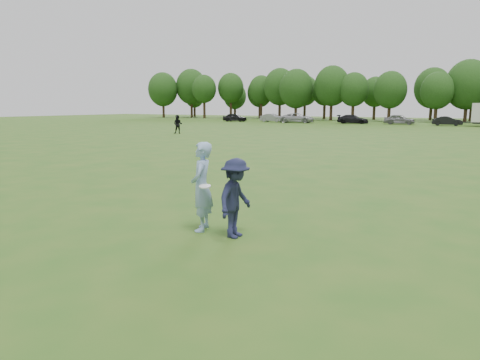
{
  "coord_description": "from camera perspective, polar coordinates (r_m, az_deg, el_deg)",
  "views": [
    {
      "loc": [
        6.01,
        -7.88,
        2.92
      ],
      "look_at": [
        0.86,
        1.13,
        1.1
      ],
      "focal_mm": 32.0,
      "sensor_mm": 36.0,
      "label": 1
    }
  ],
  "objects": [
    {
      "name": "ground",
      "position": [
        10.33,
        -7.29,
        -6.55
      ],
      "size": [
        200.0,
        200.0,
        0.0
      ],
      "primitive_type": "plane",
      "color": "#285718",
      "rests_on": "ground"
    },
    {
      "name": "car_f",
      "position": [
        68.43,
        25.9,
        7.08
      ],
      "size": [
        4.13,
        1.72,
        1.33
      ],
      "primitive_type": "imported",
      "rotation": [
        0.0,
        0.0,
        1.65
      ],
      "color": "black",
      "rests_on": "ground"
    },
    {
      "name": "defender",
      "position": [
        9.46,
        -0.6,
        -2.44
      ],
      "size": [
        0.69,
        1.17,
        1.78
      ],
      "primitive_type": "imported",
      "rotation": [
        0.0,
        0.0,
        1.59
      ],
      "color": "#1B1F3D",
      "rests_on": "ground"
    },
    {
      "name": "car_e",
      "position": [
        70.16,
        20.49,
        7.58
      ],
      "size": [
        4.61,
        2.05,
        1.54
      ],
      "primitive_type": "imported",
      "rotation": [
        0.0,
        0.0,
        1.62
      ],
      "color": "gray",
      "rests_on": "ground"
    },
    {
      "name": "player_far_a",
      "position": [
        45.02,
        -8.28,
        7.36
      ],
      "size": [
        1.14,
        1.04,
        1.91
      ],
      "primitive_type": "imported",
      "rotation": [
        0.0,
        0.0,
        0.41
      ],
      "color": "black",
      "rests_on": "ground"
    },
    {
      "name": "car_a",
      "position": [
        77.74,
        -0.69,
        8.35
      ],
      "size": [
        4.47,
        2.16,
        1.47
      ],
      "primitive_type": "imported",
      "rotation": [
        0.0,
        0.0,
        1.67
      ],
      "color": "black",
      "rests_on": "ground"
    },
    {
      "name": "disc_in_play",
      "position": [
        9.65,
        -4.69,
        -0.84
      ],
      "size": [
        0.29,
        0.29,
        0.08
      ],
      "color": "white",
      "rests_on": "ground"
    },
    {
      "name": "car_d",
      "position": [
        71.0,
        14.81,
        7.84
      ],
      "size": [
        4.97,
        2.32,
        1.4
      ],
      "primitive_type": "imported",
      "rotation": [
        0.0,
        0.0,
        1.64
      ],
      "color": "black",
      "rests_on": "ground"
    },
    {
      "name": "car_b",
      "position": [
        75.58,
        4.34,
        8.26
      ],
      "size": [
        4.4,
        1.74,
        1.43
      ],
      "primitive_type": "imported",
      "rotation": [
        0.0,
        0.0,
        1.52
      ],
      "color": "gray",
      "rests_on": "ground"
    },
    {
      "name": "thrower",
      "position": [
        10.0,
        -5.13,
        -0.9
      ],
      "size": [
        0.76,
        0.9,
        2.09
      ],
      "primitive_type": "imported",
      "rotation": [
        0.0,
        0.0,
        -1.17
      ],
      "color": "#8CABD9",
      "rests_on": "ground"
    },
    {
      "name": "car_c",
      "position": [
        72.64,
        7.67,
        8.19
      ],
      "size": [
        5.96,
        3.32,
        1.58
      ],
      "primitive_type": "imported",
      "rotation": [
        0.0,
        0.0,
        1.7
      ],
      "color": "#A1A2A6",
      "rests_on": "ground"
    },
    {
      "name": "treeline",
      "position": [
        84.91,
        28.14,
        11.06
      ],
      "size": [
        130.35,
        18.39,
        11.74
      ],
      "color": "#332114",
      "rests_on": "ground"
    }
  ]
}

